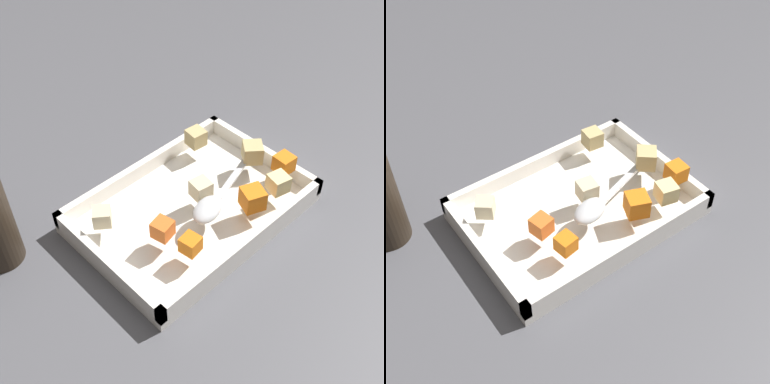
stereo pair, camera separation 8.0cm
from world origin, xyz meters
The scene contains 12 objects.
ground_plane centered at (0.00, 0.00, 0.00)m, with size 4.00×4.00×0.00m, color #4C4C51.
baking_dish centered at (-0.01, -0.01, 0.01)m, with size 0.35×0.25×0.04m.
carrot_chunk_near_spoon centered at (-0.06, 0.07, 0.06)m, with size 0.03×0.03×0.03m, color orange.
carrot_chunk_corner_se centered at (0.07, 0.07, 0.06)m, with size 0.03×0.03×0.03m, color orange.
carrot_chunk_under_handle centered at (0.08, 0.02, 0.06)m, with size 0.03×0.03×0.03m, color orange.
carrot_chunk_mid_right centered at (-0.16, 0.05, 0.06)m, with size 0.03×0.03×0.03m, color orange.
potato_chunk_corner_ne centered at (-0.02, 0.00, 0.06)m, with size 0.03×0.03×0.03m, color beige.
potato_chunk_far_left centered at (-0.14, 0.00, 0.06)m, with size 0.03×0.03×0.03m, color tan.
potato_chunk_back_center centered at (-0.10, -0.10, 0.06)m, with size 0.03×0.03×0.03m, color tan.
potato_chunk_near_left centered at (0.12, -0.06, 0.06)m, with size 0.03×0.03×0.03m, color beige.
potato_chunk_front_center centered at (-0.12, 0.08, 0.06)m, with size 0.03×0.03×0.03m, color #E0CC89.
serving_spoon centered at (-0.01, 0.03, 0.05)m, with size 0.20×0.08×0.02m.
Camera 2 is at (0.33, 0.45, 0.62)m, focal length 48.23 mm.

